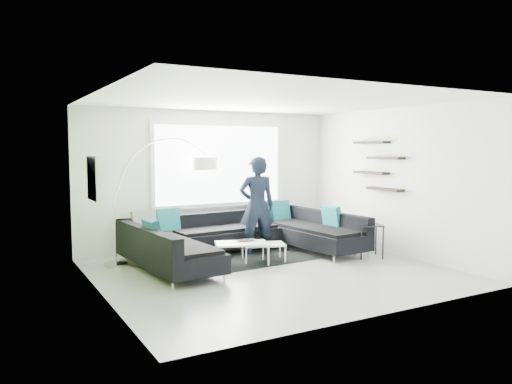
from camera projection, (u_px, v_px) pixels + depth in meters
ground at (272, 272)px, 8.25m from camera, size 5.50×5.50×0.00m
room_shell at (268, 162)px, 8.29m from camera, size 5.54×5.04×2.82m
sectional_sofa at (246, 238)px, 9.18m from camera, size 4.26×2.84×0.88m
rug at (256, 258)px, 9.25m from camera, size 2.03×1.54×0.01m
coffee_table at (253, 252)px, 8.88m from camera, size 1.33×1.02×0.38m
arc_lamp at (114, 202)px, 8.56m from camera, size 2.12×0.79×2.23m
side_table at (369, 241)px, 9.32m from camera, size 0.60×0.60×0.62m
person at (257, 206)px, 9.55m from camera, size 0.92×0.81×1.88m
laptop at (247, 241)px, 8.84m from camera, size 0.38×0.25×0.03m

